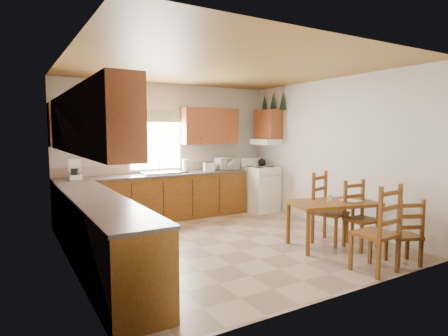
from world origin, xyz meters
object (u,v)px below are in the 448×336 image
dining_table (332,224)px  microwave (226,164)px  stove (260,189)px  chair_far_right (330,208)px  chair_near_right (404,231)px  chair_far_left (362,215)px  chair_near_left (375,228)px

dining_table → microwave: bearing=106.7°
stove → chair_far_right: (-0.47, -2.49, 0.07)m
dining_table → chair_far_right: bearing=69.0°
stove → microwave: size_ratio=2.14×
stove → chair_near_right: size_ratio=1.10×
chair_far_left → chair_far_right: size_ratio=0.91×
dining_table → chair_near_right: chair_near_right is taller
chair_far_left → chair_near_left: bearing=-127.9°
stove → dining_table: (-0.56, -2.61, -0.14)m
stove → chair_near_right: bearing=-99.2°
chair_far_left → microwave: bearing=101.5°
chair_near_left → chair_near_right: bearing=174.6°
dining_table → chair_near_left: chair_near_left is taller
microwave → chair_far_right: microwave is taller
microwave → dining_table: (0.13, -2.91, -0.71)m
chair_near_left → chair_far_right: same height
dining_table → chair_near_left: (-0.34, -1.02, 0.21)m
stove → chair_far_left: bearing=-99.2°
chair_near_right → chair_far_right: chair_far_right is taller
microwave → dining_table: bearing=-89.4°
chair_far_right → chair_far_left: bearing=-82.4°
chair_far_left → stove: bearing=88.8°
chair_near_left → chair_far_right: bearing=-114.6°
stove → chair_near_right: stove is taller
chair_far_right → chair_near_left: bearing=-128.3°
chair_near_left → chair_far_left: chair_near_left is taller
stove → chair_far_right: bearing=-104.7°
dining_table → chair_near_right: size_ratio=1.46×
dining_table → stove: bearing=92.1°
microwave → chair_near_left: 3.96m
chair_near_left → chair_far_right: (0.43, 1.14, 0.00)m
chair_near_left → chair_near_right: chair_near_left is taller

